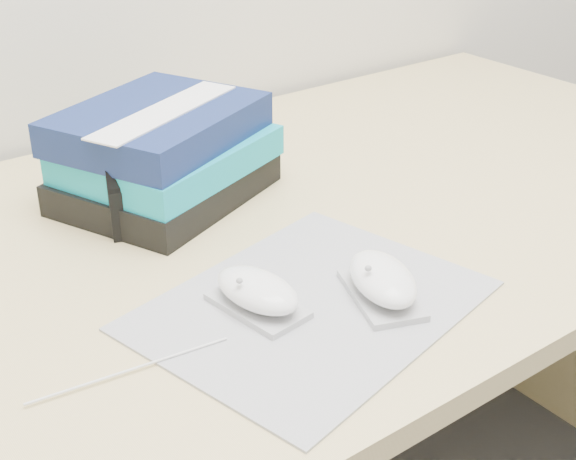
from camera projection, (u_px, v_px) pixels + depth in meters
desk at (256, 337)px, 1.22m from camera, size 1.60×0.80×0.73m
mousepad at (311, 305)px, 0.87m from camera, size 0.41×0.35×0.00m
mouse_rear at (257, 293)px, 0.85m from camera, size 0.08×0.12×0.05m
mouse_front at (382, 281)px, 0.87m from camera, size 0.10×0.13×0.05m
usb_cable at (131, 370)px, 0.76m from camera, size 0.20×0.03×0.00m
book_stack at (164, 154)px, 1.08m from camera, size 0.33×0.30×0.13m
pouch at (152, 189)px, 1.02m from camera, size 0.13×0.11×0.10m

